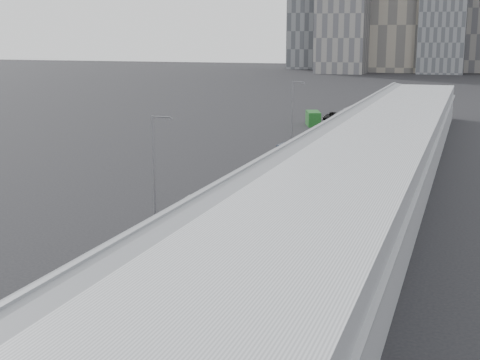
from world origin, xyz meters
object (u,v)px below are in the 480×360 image
at_px(bus_4, 272,175).
at_px(street_lamp_near, 155,160).
at_px(bus_3, 241,198).
at_px(shipping_container, 313,118).
at_px(suv, 332,116).
at_px(bus_5, 303,153).
at_px(bus_8, 358,116).
at_px(bus_2, 176,239).
at_px(bus_1, 56,317).
at_px(street_lamp_far, 293,106).
at_px(bus_7, 342,126).
at_px(bus_6, 324,139).

relative_size(bus_4, street_lamp_near, 1.25).
xyz_separation_m(bus_3, shipping_container, (-8.29, 65.84, -0.32)).
bearing_deg(suv, bus_3, -76.12).
height_order(bus_5, bus_8, bus_8).
height_order(bus_8, shipping_container, bus_8).
bearing_deg(shipping_container, bus_2, -103.92).
bearing_deg(bus_4, bus_5, 90.10).
bearing_deg(bus_8, bus_1, -87.78).
distance_m(bus_2, street_lamp_far, 61.93).
height_order(bus_7, street_lamp_far, street_lamp_far).
height_order(bus_6, street_lamp_far, street_lamp_far).
relative_size(bus_7, street_lamp_far, 1.45).
bearing_deg(bus_4, bus_2, -89.06).
height_order(bus_2, suv, bus_2).
distance_m(bus_1, street_lamp_far, 76.97).
bearing_deg(bus_3, bus_2, -91.60).
distance_m(bus_2, bus_8, 82.96).
height_order(bus_3, bus_6, bus_3).
bearing_deg(shipping_container, bus_3, -102.36).
relative_size(street_lamp_far, suv, 1.72).
relative_size(bus_1, suv, 2.25).
distance_m(bus_2, bus_4, 26.07).
bearing_deg(bus_6, suv, 101.47).
bearing_deg(shipping_container, bus_4, -101.37).
relative_size(bus_8, shipping_container, 2.29).
xyz_separation_m(bus_6, shipping_container, (-7.72, 26.11, -0.15)).
distance_m(bus_1, suv, 104.95).
bearing_deg(shipping_container, bus_5, -98.33).
relative_size(bus_3, street_lamp_near, 1.41).
bearing_deg(street_lamp_near, shipping_container, 90.86).
distance_m(bus_6, bus_7, 14.01).
height_order(bus_6, street_lamp_near, street_lamp_near).
relative_size(bus_8, suv, 2.49).
bearing_deg(bus_5, street_lamp_near, -97.61).
height_order(bus_6, shipping_container, bus_6).
distance_m(bus_7, street_lamp_near, 57.60).
bearing_deg(bus_4, bus_8, 90.43).
xyz_separation_m(bus_8, shipping_container, (-7.88, -3.33, -0.34)).
height_order(bus_6, suv, bus_6).
relative_size(bus_3, bus_7, 0.98).
relative_size(bus_3, shipping_container, 2.24).
xyz_separation_m(bus_5, bus_6, (-0.09, 13.33, -0.12)).
height_order(street_lamp_near, street_lamp_far, street_lamp_near).
relative_size(bus_5, shipping_container, 2.20).
bearing_deg(street_lamp_far, suv, 88.41).
height_order(bus_1, shipping_container, bus_1).
xyz_separation_m(bus_4, street_lamp_near, (-6.65, -15.62, 4.01)).
bearing_deg(bus_2, shipping_container, 92.45).
distance_m(bus_7, bus_8, 15.43).
bearing_deg(bus_3, bus_7, 90.81).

